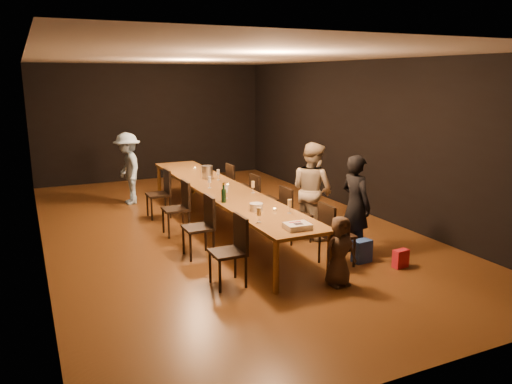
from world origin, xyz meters
name	(u,v)px	position (x,y,z in m)	size (l,w,h in m)	color
ground	(222,228)	(0.00, 0.00, 0.00)	(10.00, 10.00, 0.00)	#462A11
room_shell	(220,112)	(0.00, 0.00, 2.08)	(6.04, 10.04, 3.02)	black
table	(221,190)	(0.00, 0.00, 0.70)	(0.90, 6.00, 0.75)	brown
chair_right_0	(337,234)	(0.85, -2.40, 0.47)	(0.42, 0.42, 0.93)	black
chair_right_1	(296,214)	(0.85, -1.20, 0.47)	(0.42, 0.42, 0.93)	black
chair_right_2	(264,198)	(0.85, 0.00, 0.47)	(0.42, 0.42, 0.93)	black
chair_right_3	(239,186)	(0.85, 1.20, 0.47)	(0.42, 0.42, 0.93)	black
chair_left_0	(228,252)	(-0.85, -2.40, 0.47)	(0.42, 0.42, 0.93)	black
chair_left_1	(198,227)	(-0.85, -1.20, 0.47)	(0.42, 0.42, 0.93)	black
chair_left_2	(176,208)	(-0.85, 0.00, 0.47)	(0.42, 0.42, 0.93)	black
chair_left_3	(158,194)	(-0.85, 1.20, 0.47)	(0.42, 0.42, 0.93)	black
woman_birthday	(356,205)	(1.36, -2.12, 0.78)	(0.57, 0.37, 1.55)	black
woman_tan	(312,190)	(1.22, -1.09, 0.81)	(0.79, 0.62, 1.62)	#BDAB8E
man_blue	(128,169)	(-1.15, 2.53, 0.77)	(0.99, 0.57, 1.53)	#98C2EB
child	(340,251)	(0.47, -3.01, 0.47)	(0.46, 0.30, 0.94)	#433225
gift_bag_red	(401,259)	(1.63, -2.87, 0.13)	(0.22, 0.12, 0.26)	red
gift_bag_blue	(362,251)	(1.26, -2.45, 0.17)	(0.27, 0.18, 0.34)	#2547A1
birthday_cake	(297,226)	(0.00, -2.72, 0.79)	(0.34, 0.28, 0.08)	white
plate_stack	(256,207)	(-0.10, -1.67, 0.81)	(0.20, 0.20, 0.11)	white
champagne_bottle	(224,193)	(-0.35, -1.01, 0.91)	(0.08, 0.08, 0.32)	black
ice_bucket	(207,172)	(0.06, 0.93, 0.87)	(0.22, 0.22, 0.24)	silver
wineglass_0	(259,215)	(-0.32, -2.24, 0.85)	(0.06, 0.06, 0.21)	beige
wineglass_1	(290,206)	(0.28, -2.01, 0.85)	(0.06, 0.06, 0.21)	beige
wineglass_2	(226,192)	(-0.22, -0.77, 0.85)	(0.06, 0.06, 0.21)	silver
wineglass_3	(253,187)	(0.34, -0.61, 0.85)	(0.06, 0.06, 0.21)	beige
wineglass_4	(210,182)	(-0.20, 0.07, 0.85)	(0.06, 0.06, 0.21)	silver
wineglass_5	(218,175)	(0.19, 0.65, 0.85)	(0.06, 0.06, 0.21)	silver
tealight_near	(275,210)	(0.15, -1.78, 0.77)	(0.05, 0.05, 0.03)	#B2B7B2
tealight_mid	(228,185)	(0.15, 0.07, 0.77)	(0.05, 0.05, 0.03)	#B2B7B2
tealight_far	(195,168)	(0.15, 1.95, 0.77)	(0.05, 0.05, 0.03)	#B2B7B2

